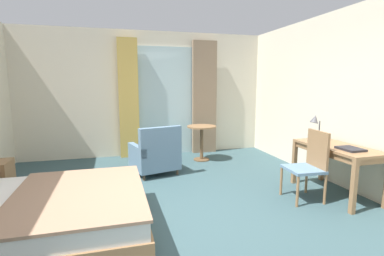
{
  "coord_description": "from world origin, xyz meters",
  "views": [
    {
      "loc": [
        -0.72,
        -3.19,
        1.61
      ],
      "look_at": [
        0.29,
        0.52,
        1.02
      ],
      "focal_mm": 27.02,
      "sensor_mm": 36.0,
      "label": 1
    }
  ],
  "objects_px": {
    "closed_book": "(351,149)",
    "round_cafe_table": "(202,135)",
    "writing_desk": "(337,152)",
    "desk_lamp": "(316,123)",
    "bed": "(38,215)",
    "armchair_by_window": "(156,155)",
    "desk_chair": "(309,162)"
  },
  "relations": [
    {
      "from": "closed_book",
      "to": "round_cafe_table",
      "type": "relative_size",
      "value": 0.43
    },
    {
      "from": "writing_desk",
      "to": "desk_lamp",
      "type": "distance_m",
      "value": 0.51
    },
    {
      "from": "bed",
      "to": "armchair_by_window",
      "type": "xyz_separation_m",
      "value": [
        1.5,
        1.82,
        0.1
      ]
    },
    {
      "from": "closed_book",
      "to": "armchair_by_window",
      "type": "bearing_deg",
      "value": 140.42
    },
    {
      "from": "writing_desk",
      "to": "closed_book",
      "type": "height_order",
      "value": "closed_book"
    },
    {
      "from": "desk_chair",
      "to": "closed_book",
      "type": "height_order",
      "value": "desk_chair"
    },
    {
      "from": "writing_desk",
      "to": "desk_lamp",
      "type": "xyz_separation_m",
      "value": [
        -0.15,
        0.31,
        0.38
      ]
    },
    {
      "from": "desk_chair",
      "to": "armchair_by_window",
      "type": "bearing_deg",
      "value": 138.27
    },
    {
      "from": "desk_chair",
      "to": "armchair_by_window",
      "type": "relative_size",
      "value": 1.07
    },
    {
      "from": "desk_lamp",
      "to": "round_cafe_table",
      "type": "height_order",
      "value": "desk_lamp"
    },
    {
      "from": "closed_book",
      "to": "bed",
      "type": "bearing_deg",
      "value": 178.17
    },
    {
      "from": "bed",
      "to": "writing_desk",
      "type": "bearing_deg",
      "value": 2.47
    },
    {
      "from": "bed",
      "to": "round_cafe_table",
      "type": "height_order",
      "value": "bed"
    },
    {
      "from": "armchair_by_window",
      "to": "bed",
      "type": "bearing_deg",
      "value": -129.51
    },
    {
      "from": "writing_desk",
      "to": "desk_lamp",
      "type": "relative_size",
      "value": 2.92
    },
    {
      "from": "closed_book",
      "to": "desk_lamp",
      "type": "bearing_deg",
      "value": 100.75
    },
    {
      "from": "writing_desk",
      "to": "armchair_by_window",
      "type": "relative_size",
      "value": 1.39
    },
    {
      "from": "desk_lamp",
      "to": "closed_book",
      "type": "relative_size",
      "value": 1.37
    },
    {
      "from": "writing_desk",
      "to": "bed",
      "type": "bearing_deg",
      "value": -177.53
    },
    {
      "from": "bed",
      "to": "desk_chair",
      "type": "xyz_separation_m",
      "value": [
        3.41,
        0.13,
        0.29
      ]
    },
    {
      "from": "armchair_by_window",
      "to": "round_cafe_table",
      "type": "xyz_separation_m",
      "value": [
        1.07,
        0.7,
        0.19
      ]
    },
    {
      "from": "desk_lamp",
      "to": "writing_desk",
      "type": "bearing_deg",
      "value": -65.17
    },
    {
      "from": "bed",
      "to": "desk_chair",
      "type": "relative_size",
      "value": 2.2
    },
    {
      "from": "bed",
      "to": "closed_book",
      "type": "height_order",
      "value": "bed"
    },
    {
      "from": "bed",
      "to": "desk_lamp",
      "type": "relative_size",
      "value": 4.96
    },
    {
      "from": "desk_lamp",
      "to": "closed_book",
      "type": "height_order",
      "value": "desk_lamp"
    },
    {
      "from": "desk_chair",
      "to": "desk_lamp",
      "type": "distance_m",
      "value": 0.69
    },
    {
      "from": "desk_lamp",
      "to": "armchair_by_window",
      "type": "bearing_deg",
      "value": 149.09
    },
    {
      "from": "armchair_by_window",
      "to": "desk_chair",
      "type": "bearing_deg",
      "value": -41.73
    },
    {
      "from": "round_cafe_table",
      "to": "bed",
      "type": "bearing_deg",
      "value": -135.64
    },
    {
      "from": "bed",
      "to": "round_cafe_table",
      "type": "bearing_deg",
      "value": 44.36
    },
    {
      "from": "closed_book",
      "to": "armchair_by_window",
      "type": "distance_m",
      "value": 3.07
    }
  ]
}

